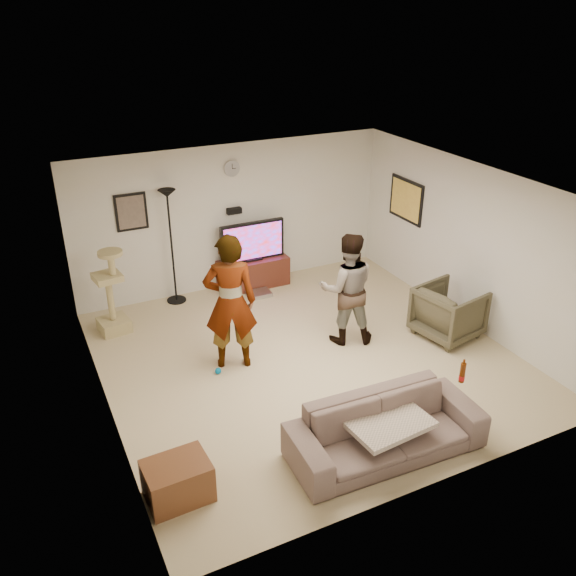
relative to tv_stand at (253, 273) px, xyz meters
name	(u,v)px	position (x,y,z in m)	size (l,w,h in m)	color
floor	(307,359)	(-0.24, -2.50, -0.27)	(5.50, 5.50, 0.02)	tan
ceiling	(310,187)	(-0.24, -2.50, 2.25)	(5.50, 5.50, 0.02)	silver
wall_back	(233,217)	(-0.24, 0.25, 0.99)	(5.50, 0.04, 2.50)	silver
wall_front	(441,388)	(-0.24, -5.25, 0.99)	(5.50, 0.04, 2.50)	silver
wall_left	(97,323)	(-2.99, -2.50, 0.99)	(0.04, 5.50, 2.50)	silver
wall_right	(469,245)	(2.51, -2.50, 0.99)	(0.04, 5.50, 2.50)	silver
wall_clock	(232,168)	(-0.24, 0.22, 1.84)	(0.26, 0.26, 0.04)	silver
wall_speaker	(234,211)	(-0.24, 0.19, 1.12)	(0.25, 0.10, 0.10)	black
picture_back	(131,212)	(-1.94, 0.23, 1.34)	(0.42, 0.03, 0.52)	#61534B
picture_right	(406,200)	(2.49, -0.90, 1.24)	(0.03, 0.78, 0.62)	gold
tv_stand	(253,273)	(0.00, 0.00, 0.00)	(1.23, 0.45, 0.51)	#421B13
console_box	(259,294)	(-0.07, -0.40, -0.22)	(0.40, 0.30, 0.07)	#AFB0B8
tv	(252,241)	(0.00, 0.00, 0.60)	(1.15, 0.08, 0.68)	black
tv_screen	(253,242)	(0.00, -0.04, 0.60)	(1.06, 0.01, 0.60)	#473DEA
floor_lamp	(172,248)	(-1.40, 0.04, 0.71)	(0.32, 0.32, 1.94)	black
cat_tree	(109,292)	(-2.54, -0.52, 0.41)	(0.43, 0.43, 1.34)	tan
person_left	(230,302)	(-1.24, -2.18, 0.71)	(0.71, 0.46, 1.94)	#ABABAB
person_right	(347,289)	(0.51, -2.29, 0.59)	(0.82, 0.64, 1.69)	#265180
sofa	(386,429)	(-0.35, -4.61, 0.06)	(2.20, 0.86, 0.64)	#67534E
throw_blanket	(386,421)	(-0.36, -4.61, 0.18)	(0.90, 0.70, 0.06)	beige
beer_bottle	(462,373)	(0.66, -4.61, 0.51)	(0.06, 0.06, 0.25)	#572406
armchair	(449,312)	(1.96, -2.86, 0.14)	(0.85, 0.87, 0.79)	#3F3A29
side_table	(178,481)	(-2.64, -4.26, -0.04)	(0.65, 0.49, 0.43)	brown
toy_ball	(218,371)	(-1.51, -2.32, -0.21)	(0.09, 0.09, 0.09)	#036AAB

